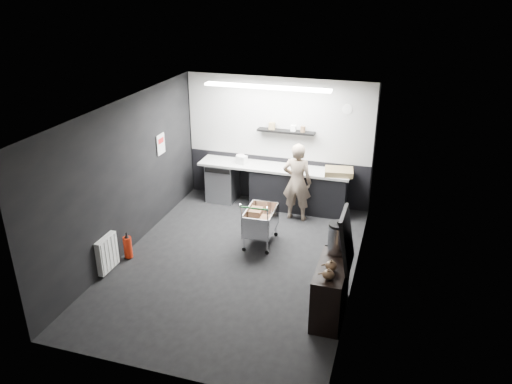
% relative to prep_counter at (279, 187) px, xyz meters
% --- Properties ---
extents(floor, '(5.50, 5.50, 0.00)m').
position_rel_prep_counter_xyz_m(floor, '(-0.14, -2.42, -0.46)').
color(floor, black).
rests_on(floor, ground).
extents(ceiling, '(5.50, 5.50, 0.00)m').
position_rel_prep_counter_xyz_m(ceiling, '(-0.14, -2.42, 2.24)').
color(ceiling, silver).
rests_on(ceiling, wall_back).
extents(wall_back, '(5.50, 0.00, 5.50)m').
position_rel_prep_counter_xyz_m(wall_back, '(-0.14, 0.33, 0.89)').
color(wall_back, black).
rests_on(wall_back, floor).
extents(wall_front, '(5.50, 0.00, 5.50)m').
position_rel_prep_counter_xyz_m(wall_front, '(-0.14, -5.17, 0.89)').
color(wall_front, black).
rests_on(wall_front, floor).
extents(wall_left, '(0.00, 5.50, 5.50)m').
position_rel_prep_counter_xyz_m(wall_left, '(-2.14, -2.42, 0.89)').
color(wall_left, black).
rests_on(wall_left, floor).
extents(wall_right, '(0.00, 5.50, 5.50)m').
position_rel_prep_counter_xyz_m(wall_right, '(1.86, -2.42, 0.89)').
color(wall_right, black).
rests_on(wall_right, floor).
extents(kitchen_wall_panel, '(3.95, 0.02, 1.70)m').
position_rel_prep_counter_xyz_m(kitchen_wall_panel, '(-0.14, 0.31, 1.39)').
color(kitchen_wall_panel, beige).
rests_on(kitchen_wall_panel, wall_back).
extents(dado_panel, '(3.95, 0.02, 1.00)m').
position_rel_prep_counter_xyz_m(dado_panel, '(-0.14, 0.31, 0.04)').
color(dado_panel, black).
rests_on(dado_panel, wall_back).
extents(floating_shelf, '(1.20, 0.22, 0.04)m').
position_rel_prep_counter_xyz_m(floating_shelf, '(0.06, 0.20, 1.16)').
color(floating_shelf, black).
rests_on(floating_shelf, wall_back).
extents(wall_clock, '(0.20, 0.03, 0.20)m').
position_rel_prep_counter_xyz_m(wall_clock, '(1.26, 0.30, 1.69)').
color(wall_clock, white).
rests_on(wall_clock, wall_back).
extents(poster, '(0.02, 0.30, 0.40)m').
position_rel_prep_counter_xyz_m(poster, '(-2.12, -1.12, 1.09)').
color(poster, white).
rests_on(poster, wall_left).
extents(poster_red_band, '(0.02, 0.22, 0.10)m').
position_rel_prep_counter_xyz_m(poster_red_band, '(-2.11, -1.12, 1.16)').
color(poster_red_band, red).
rests_on(poster_red_band, poster).
extents(radiator, '(0.10, 0.50, 0.60)m').
position_rel_prep_counter_xyz_m(radiator, '(-2.08, -3.32, -0.11)').
color(radiator, white).
rests_on(radiator, wall_left).
extents(ceiling_strip, '(2.40, 0.20, 0.04)m').
position_rel_prep_counter_xyz_m(ceiling_strip, '(-0.14, -0.57, 2.21)').
color(ceiling_strip, white).
rests_on(ceiling_strip, ceiling).
extents(prep_counter, '(3.20, 0.61, 0.90)m').
position_rel_prep_counter_xyz_m(prep_counter, '(0.00, 0.00, 0.00)').
color(prep_counter, black).
rests_on(prep_counter, floor).
extents(person, '(0.59, 0.39, 1.60)m').
position_rel_prep_counter_xyz_m(person, '(0.47, -0.45, 0.34)').
color(person, beige).
rests_on(person, floor).
extents(shopping_cart, '(0.53, 0.87, 0.94)m').
position_rel_prep_counter_xyz_m(shopping_cart, '(0.07, -1.66, -0.01)').
color(shopping_cart, silver).
rests_on(shopping_cart, floor).
extents(sideboard, '(0.47, 1.10, 1.65)m').
position_rel_prep_counter_xyz_m(sideboard, '(1.65, -3.33, 0.07)').
color(sideboard, black).
rests_on(sideboard, floor).
extents(fire_extinguisher, '(0.15, 0.15, 0.48)m').
position_rel_prep_counter_xyz_m(fire_extinguisher, '(-1.99, -2.84, -0.22)').
color(fire_extinguisher, red).
rests_on(fire_extinguisher, floor).
extents(cardboard_box, '(0.61, 0.50, 0.11)m').
position_rel_prep_counter_xyz_m(cardboard_box, '(1.23, -0.05, 0.50)').
color(cardboard_box, olive).
rests_on(cardboard_box, prep_counter).
extents(pink_tub, '(0.18, 0.18, 0.18)m').
position_rel_prep_counter_xyz_m(pink_tub, '(-0.87, 0.00, 0.53)').
color(pink_tub, silver).
rests_on(pink_tub, prep_counter).
extents(white_container, '(0.24, 0.21, 0.18)m').
position_rel_prep_counter_xyz_m(white_container, '(-0.82, -0.05, 0.53)').
color(white_container, white).
rests_on(white_container, prep_counter).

